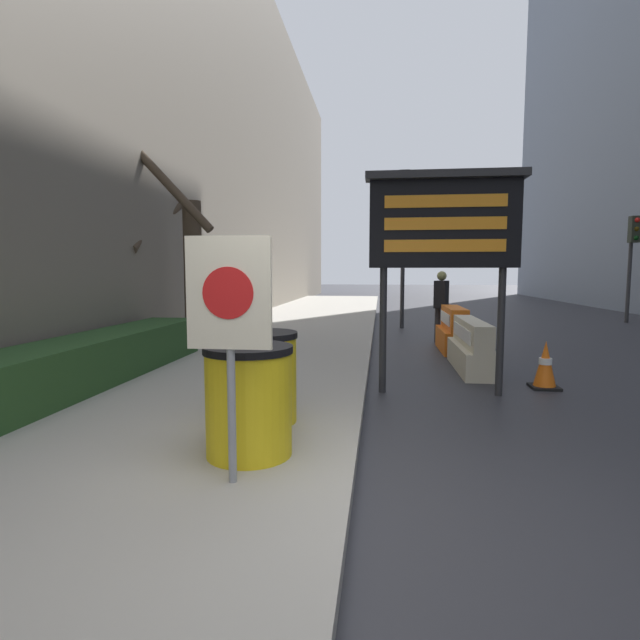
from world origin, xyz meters
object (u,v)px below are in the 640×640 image
object	(u,v)px
jersey_barrier_cream	(471,348)
barrel_drum_foreground	(249,400)
barrel_drum_middle	(261,377)
traffic_light_far_side	(633,246)
message_board	(444,225)
warning_sign	(229,312)
jersey_barrier_orange_near	(454,332)
traffic_light_near_curb	(404,216)
pedestrian_worker	(441,300)
traffic_cone_near	(545,365)

from	to	relation	value
jersey_barrier_cream	barrel_drum_foreground	bearing A→B (deg)	-119.38
barrel_drum_middle	traffic_light_far_side	size ratio (longest dim) A/B	0.27
message_board	traffic_light_far_side	distance (m)	12.66
barrel_drum_foreground	warning_sign	distance (m)	0.97
message_board	jersey_barrier_orange_near	distance (m)	4.35
jersey_barrier_orange_near	traffic_light_near_curb	distance (m)	5.04
warning_sign	jersey_barrier_orange_near	size ratio (longest dim) A/B	1.06
warning_sign	pedestrian_worker	size ratio (longest dim) A/B	1.06
traffic_light_near_curb	traffic_light_far_side	world-z (taller)	traffic_light_near_curb
warning_sign	message_board	size ratio (longest dim) A/B	0.60
jersey_barrier_orange_near	message_board	bearing A→B (deg)	-100.63
jersey_barrier_orange_near	traffic_cone_near	xyz separation A→B (m)	(0.82, -3.35, -0.07)
barrel_drum_middle	pedestrian_worker	distance (m)	7.62
warning_sign	traffic_light_near_curb	xyz separation A→B (m)	(1.69, 11.38, 1.87)
jersey_barrier_orange_near	pedestrian_worker	xyz separation A→B (m)	(-0.12, 1.30, 0.59)
warning_sign	traffic_light_far_side	xyz separation A→B (m)	(9.11, 13.89, 1.11)
message_board	traffic_cone_near	xyz separation A→B (m)	(1.54, 0.51, -1.97)
jersey_barrier_orange_near	traffic_light_far_side	bearing A→B (deg)	45.26
jersey_barrier_orange_near	pedestrian_worker	bearing A→B (deg)	95.42
barrel_drum_middle	jersey_barrier_cream	world-z (taller)	barrel_drum_middle
jersey_barrier_cream	traffic_light_far_side	bearing A→B (deg)	53.10
message_board	pedestrian_worker	bearing A→B (deg)	83.35
barrel_drum_foreground	barrel_drum_middle	distance (m)	0.94
warning_sign	barrel_drum_middle	bearing A→B (deg)	95.36
jersey_barrier_orange_near	traffic_light_far_side	distance (m)	9.46
barrel_drum_middle	pedestrian_worker	world-z (taller)	pedestrian_worker
traffic_light_near_curb	barrel_drum_foreground	bearing A→B (deg)	-99.01
traffic_light_near_curb	pedestrian_worker	world-z (taller)	traffic_light_near_curb
traffic_light_far_side	pedestrian_worker	world-z (taller)	traffic_light_far_side
jersey_barrier_cream	traffic_light_far_side	xyz separation A→B (m)	(6.49, 8.65, 2.13)
barrel_drum_foreground	traffic_light_near_curb	world-z (taller)	traffic_light_near_curb
message_board	jersey_barrier_cream	size ratio (longest dim) A/B	1.41
warning_sign	jersey_barrier_orange_near	world-z (taller)	warning_sign
barrel_drum_foreground	traffic_light_far_side	world-z (taller)	traffic_light_far_side
jersey_barrier_cream	message_board	bearing A→B (deg)	-112.35
barrel_drum_foreground	warning_sign	size ratio (longest dim) A/B	0.52
barrel_drum_middle	traffic_light_far_side	distance (m)	15.58
message_board	barrel_drum_middle	bearing A→B (deg)	-135.58
barrel_drum_foreground	pedestrian_worker	size ratio (longest dim) A/B	0.55
traffic_light_far_side	message_board	bearing A→B (deg)	-124.74
barrel_drum_middle	traffic_cone_near	world-z (taller)	barrel_drum_middle
warning_sign	traffic_light_far_side	distance (m)	16.65
barrel_drum_foreground	traffic_cone_near	world-z (taller)	barrel_drum_foreground
warning_sign	jersey_barrier_cream	bearing A→B (deg)	63.52
message_board	jersey_barrier_orange_near	world-z (taller)	message_board
barrel_drum_middle	traffic_cone_near	xyz separation A→B (m)	(3.57, 2.50, -0.27)
pedestrian_worker	traffic_light_far_side	bearing A→B (deg)	147.93
traffic_cone_near	pedestrian_worker	world-z (taller)	pedestrian_worker
message_board	jersey_barrier_orange_near	bearing A→B (deg)	79.37
traffic_light_far_side	pedestrian_worker	bearing A→B (deg)	-141.54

